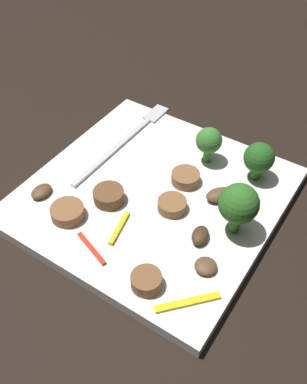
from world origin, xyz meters
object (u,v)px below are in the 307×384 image
at_px(plate, 154,196).
at_px(mushroom_2, 206,266).
at_px(broccoli_floret_0, 259,158).
at_px(pepper_strip_2, 188,302).
at_px(mushroom_0, 41,191).
at_px(mushroom_1, 220,195).
at_px(mushroom_3, 200,236).
at_px(sausage_slice_2, 109,196).
at_px(sausage_slice_3, 67,212).
at_px(sausage_slice_4, 186,178).
at_px(sausage_slice_1, 172,205).
at_px(sausage_slice_0, 146,281).
at_px(fork, 129,137).
at_px(broccoli_floret_2, 209,141).
at_px(pepper_strip_0, 91,248).
at_px(broccoli_floret_1, 240,203).
at_px(pepper_strip_1, 123,230).

bearing_deg(plate, mushroom_2, -120.80).
distance_m(broccoli_floret_0, pepper_strip_2, 0.18).
height_order(mushroom_0, mushroom_1, mushroom_1).
bearing_deg(mushroom_0, broccoli_floret_0, -50.19).
bearing_deg(broccoli_floret_0, mushroom_3, 175.47).
relative_size(mushroom_0, mushroom_2, 1.17).
relative_size(sausage_slice_2, sausage_slice_3, 0.94).
bearing_deg(sausage_slice_4, broccoli_floret_0, -51.29).
bearing_deg(sausage_slice_1, mushroom_1, -40.90).
xyz_separation_m(plate, sausage_slice_0, (-0.10, -0.06, 0.01)).
bearing_deg(fork, sausage_slice_0, -139.52).
bearing_deg(broccoli_floret_2, sausage_slice_1, -175.99).
bearing_deg(plate, broccoli_floret_0, -45.06).
xyz_separation_m(sausage_slice_3, mushroom_1, (0.11, -0.12, -0.00)).
relative_size(mushroom_2, pepper_strip_0, 0.46).
bearing_deg(sausage_slice_2, sausage_slice_1, -66.94).
bearing_deg(sausage_slice_1, pepper_strip_2, -141.35).
bearing_deg(broccoli_floret_0, sausage_slice_0, 172.73).
xyz_separation_m(pepper_strip_0, pepper_strip_2, (0.00, -0.11, 0.00)).
xyz_separation_m(sausage_slice_1, sausage_slice_3, (-0.07, 0.08, 0.00)).
bearing_deg(broccoli_floret_1, mushroom_1, 47.74).
bearing_deg(sausage_slice_4, plate, 147.71).
distance_m(mushroom_1, pepper_strip_2, 0.13).
bearing_deg(sausage_slice_3, pepper_strip_0, -113.03).
bearing_deg(mushroom_3, pepper_strip_0, 130.22).
bearing_deg(broccoli_floret_2, broccoli_floret_1, -136.27).
relative_size(plate, broccoli_floret_1, 4.43).
bearing_deg(pepper_strip_1, mushroom_0, 93.65).
bearing_deg(sausage_slice_3, sausage_slice_0, -101.87).
bearing_deg(fork, sausage_slice_2, -155.26).
relative_size(broccoli_floret_1, mushroom_1, 1.85).
xyz_separation_m(sausage_slice_0, sausage_slice_2, (0.06, 0.09, 0.00)).
distance_m(broccoli_floret_0, pepper_strip_0, 0.20).
bearing_deg(plate, broccoli_floret_1, -88.84).
distance_m(sausage_slice_0, pepper_strip_2, 0.04).
relative_size(broccoli_floret_1, sausage_slice_0, 2.05).
distance_m(plate, pepper_strip_2, 0.14).
bearing_deg(broccoli_floret_2, mushroom_3, -154.87).
bearing_deg(pepper_strip_0, mushroom_2, -68.30).
distance_m(sausage_slice_2, mushroom_1, 0.12).
xyz_separation_m(plate, pepper_strip_0, (-0.10, 0.01, 0.01)).
distance_m(mushroom_2, pepper_strip_1, 0.09).
bearing_deg(sausage_slice_3, mushroom_0, 79.48).
xyz_separation_m(plate, pepper_strip_2, (-0.10, -0.10, 0.01)).
bearing_deg(pepper_strip_2, sausage_slice_4, 31.17).
bearing_deg(fork, sausage_slice_3, -170.25).
height_order(plate, mushroom_3, mushroom_3).
bearing_deg(pepper_strip_2, sausage_slice_0, 96.35).
relative_size(broccoli_floret_1, sausage_slice_2, 1.78).
xyz_separation_m(broccoli_floret_1, sausage_slice_0, (-0.10, 0.04, -0.03)).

